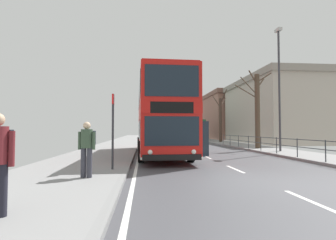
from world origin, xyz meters
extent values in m
cube|color=#45454B|center=(0.00, 0.00, -0.03)|extent=(8.40, 140.00, 0.06)
cube|color=silver|center=(0.00, -2.20, 0.00)|extent=(0.12, 2.00, 0.00)
cube|color=silver|center=(0.00, 2.60, 0.00)|extent=(0.12, 2.00, 0.00)
cube|color=silver|center=(0.00, 7.40, 0.00)|extent=(0.12, 2.00, 0.00)
cube|color=silver|center=(0.00, 12.20, 0.00)|extent=(0.12, 2.00, 0.00)
cube|color=silver|center=(0.00, 17.00, 0.00)|extent=(0.12, 2.00, 0.00)
cube|color=silver|center=(0.00, 21.80, 0.00)|extent=(0.12, 2.00, 0.00)
cube|color=silver|center=(0.00, 26.60, 0.00)|extent=(0.12, 2.00, 0.00)
cube|color=silver|center=(0.00, 31.40, 0.00)|extent=(0.12, 2.00, 0.00)
cube|color=silver|center=(0.00, 36.20, 0.00)|extent=(0.12, 2.00, 0.00)
cube|color=silver|center=(0.00, 41.00, 0.00)|extent=(0.12, 2.00, 0.00)
cube|color=silver|center=(0.00, 45.80, 0.00)|extent=(0.12, 2.00, 0.00)
cube|color=silver|center=(0.00, 50.60, 0.00)|extent=(0.12, 2.00, 0.00)
cube|color=silver|center=(-3.95, 0.00, 0.00)|extent=(0.12, 133.00, 0.00)
cube|color=gray|center=(-4.30, 0.00, 0.07)|extent=(0.20, 140.00, 0.14)
cube|color=gray|center=(-6.40, 0.00, 0.07)|extent=(4.00, 140.00, 0.14)
cube|color=red|center=(-2.65, 8.61, 1.30)|extent=(2.87, 11.25, 1.89)
cube|color=red|center=(-2.65, 8.61, 2.49)|extent=(2.88, 11.30, 0.49)
cube|color=red|center=(-2.65, 8.61, 3.60)|extent=(2.87, 11.25, 1.73)
cube|color=#A91511|center=(-2.65, 8.61, 4.51)|extent=(2.78, 10.91, 0.08)
cube|color=#19232D|center=(-2.49, 3.01, 1.52)|extent=(2.25, 0.09, 1.21)
cube|color=black|center=(-2.49, 3.00, 2.49)|extent=(1.79, 0.08, 0.47)
cube|color=#19232D|center=(-2.49, 3.01, 3.60)|extent=(2.25, 0.09, 1.31)
cube|color=black|center=(-2.49, 3.00, 0.45)|extent=(2.44, 0.15, 0.24)
cube|color=white|center=(-2.65, 8.61, 0.41)|extent=(2.90, 11.30, 0.10)
cube|color=#19232D|center=(-1.36, 8.93, 1.56)|extent=(0.26, 8.72, 0.98)
cube|color=#19232D|center=(-1.35, 8.65, 3.69)|extent=(0.30, 10.06, 1.04)
cube|color=#19232D|center=(-3.95, 8.85, 1.56)|extent=(0.26, 8.72, 0.98)
cube|color=#19232D|center=(-3.94, 8.58, 3.69)|extent=(0.30, 10.06, 1.04)
sphere|color=white|center=(-1.60, 3.02, 0.67)|extent=(0.21, 0.21, 0.20)
sphere|color=white|center=(-3.39, 2.97, 0.67)|extent=(0.21, 0.21, 0.20)
cube|color=#19232D|center=(-0.96, 4.11, 1.16)|extent=(0.67, 0.51, 1.63)
cube|color=black|center=(-1.31, 4.41, 1.16)|extent=(0.12, 0.90, 1.63)
cylinder|color=black|center=(-1.32, 5.26, 0.52)|extent=(0.33, 1.05, 1.04)
cylinder|color=black|center=(-3.78, 5.19, 0.52)|extent=(0.33, 1.05, 1.04)
cylinder|color=black|center=(-1.52, 12.33, 0.52)|extent=(0.33, 1.05, 1.04)
cylinder|color=black|center=(-3.98, 12.27, 0.52)|extent=(0.33, 1.05, 1.04)
cube|color=#19512D|center=(2.98, 30.70, 1.64)|extent=(2.69, 10.16, 2.64)
cube|color=#19232D|center=(1.76, 30.66, 2.01)|extent=(0.26, 8.58, 1.27)
cube|color=#19232D|center=(4.20, 30.73, 2.01)|extent=(0.26, 8.58, 1.27)
cube|color=#19232D|center=(2.84, 35.76, 1.90)|extent=(2.08, 0.09, 1.58)
cylinder|color=black|center=(1.74, 33.71, 0.48)|extent=(0.31, 0.97, 0.96)
cylinder|color=black|center=(4.05, 33.78, 0.48)|extent=(0.31, 0.97, 0.96)
cylinder|color=black|center=(1.91, 27.42, 0.48)|extent=(0.31, 0.97, 0.96)
cylinder|color=black|center=(4.23, 27.48, 0.48)|extent=(0.31, 0.97, 0.96)
cylinder|color=#2D3338|center=(4.45, 3.40, 0.63)|extent=(0.05, 0.05, 0.98)
cylinder|color=#2D3338|center=(4.45, 5.58, 0.63)|extent=(0.05, 0.05, 0.98)
cylinder|color=#2D3338|center=(4.45, 7.77, 0.63)|extent=(0.05, 0.05, 0.98)
cylinder|color=#2D3338|center=(4.45, 9.95, 0.63)|extent=(0.05, 0.05, 0.98)
cylinder|color=#2D3338|center=(4.45, 12.13, 0.63)|extent=(0.05, 0.05, 0.98)
cylinder|color=#2D3338|center=(4.45, 14.32, 0.63)|extent=(0.05, 0.05, 0.98)
cylinder|color=#2D3338|center=(4.45, 16.50, 0.63)|extent=(0.05, 0.05, 0.98)
cylinder|color=#2D3338|center=(4.45, 18.68, 0.63)|extent=(0.05, 0.05, 0.98)
cylinder|color=#2D3338|center=(4.45, 7.77, 1.07)|extent=(0.04, 21.83, 0.04)
cylinder|color=#2D3338|center=(4.45, 7.77, 0.68)|extent=(0.04, 21.83, 0.04)
cylinder|color=black|center=(-5.96, -3.12, 0.59)|extent=(0.18, 0.18, 0.90)
cylinder|color=maroon|center=(-5.83, -3.10, 1.25)|extent=(0.11, 0.11, 0.59)
cube|color=black|center=(-6.08, -2.87, 1.33)|extent=(0.30, 0.22, 0.47)
cylinder|color=#383842|center=(-5.26, 0.38, 0.60)|extent=(0.19, 0.19, 0.92)
cylinder|color=#383842|center=(-5.44, 0.42, 0.60)|extent=(0.19, 0.19, 0.92)
cylinder|color=#384C38|center=(-5.35, 0.40, 1.30)|extent=(0.41, 0.41, 0.56)
cylinder|color=#384C38|center=(-5.14, 0.35, 1.24)|extent=(0.12, 0.12, 0.54)
cylinder|color=#384C38|center=(-5.57, 0.45, 1.24)|extent=(0.12, 0.12, 0.54)
sphere|color=beige|center=(-5.35, 0.40, 1.70)|extent=(0.26, 0.26, 0.22)
cube|color=black|center=(-5.30, 0.65, 1.32)|extent=(0.31, 0.24, 0.43)
cylinder|color=#2D2D33|center=(-4.78, 2.05, 1.51)|extent=(0.08, 0.08, 2.75)
cube|color=red|center=(-4.78, 2.07, 2.69)|extent=(0.04, 0.44, 0.36)
cylinder|color=#38383D|center=(5.58, 9.44, 4.25)|extent=(0.14, 0.14, 8.23)
cube|color=#B2B2AD|center=(5.58, 9.44, 8.49)|extent=(0.28, 0.60, 0.20)
cylinder|color=#4C3D2D|center=(5.24, 39.38, 2.65)|extent=(0.41, 0.41, 5.02)
cylinder|color=#4C3D2D|center=(4.60, 39.96, 5.25)|extent=(1.37, 1.25, 1.38)
cylinder|color=#4C3D2D|center=(5.67, 39.77, 3.94)|extent=(0.97, 0.90, 0.86)
cylinder|color=#4C3D2D|center=(5.68, 39.87, 4.73)|extent=(0.98, 1.08, 1.74)
cylinder|color=#4C3D2D|center=(4.75, 39.67, 4.74)|extent=(1.06, 0.68, 2.03)
cylinder|color=#4C3D2D|center=(5.35, 12.45, 3.09)|extent=(0.40, 0.40, 5.90)
cylinder|color=#4C3D2D|center=(5.73, 12.01, 5.69)|extent=(0.85, 0.96, 0.64)
cylinder|color=#4C3D2D|center=(5.72, 12.67, 5.34)|extent=(0.88, 0.58, 0.95)
cylinder|color=#4C3D2D|center=(4.98, 12.36, 5.74)|extent=(0.84, 0.30, 1.16)
cylinder|color=#4C3D2D|center=(4.61, 12.29, 5.05)|extent=(1.54, 0.39, 1.42)
cylinder|color=#4C3D2D|center=(4.57, 12.82, 4.70)|extent=(1.64, 0.85, 1.25)
cylinder|color=#423328|center=(5.90, 24.45, 2.84)|extent=(0.36, 0.36, 5.41)
cylinder|color=#423328|center=(6.44, 25.12, 5.14)|extent=(1.21, 1.45, 1.29)
cylinder|color=#423328|center=(6.18, 24.06, 5.72)|extent=(0.71, 0.92, 1.79)
cylinder|color=#423328|center=(5.46, 24.73, 5.19)|extent=(0.97, 0.66, 1.69)
cylinder|color=#423328|center=(5.65, 24.65, 4.91)|extent=(0.57, 0.49, 1.15)
cube|color=#B2A899|center=(15.72, 24.41, 3.71)|extent=(13.64, 15.26, 7.42)
cube|color=gray|center=(15.72, 24.41, 7.77)|extent=(14.19, 15.87, 0.70)
cube|color=#936656|center=(13.47, 40.40, 3.76)|extent=(10.97, 15.55, 7.52)
cube|color=brown|center=(13.47, 40.40, 7.87)|extent=(11.41, 16.17, 0.70)
camera|label=1|loc=(-3.64, -7.71, 1.55)|focal=28.15mm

